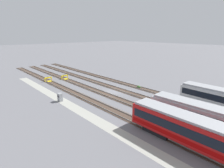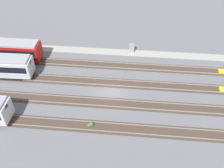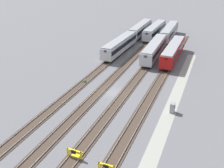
% 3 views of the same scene
% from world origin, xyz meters
% --- Properties ---
extents(ground_plane, '(400.00, 400.00, 0.00)m').
position_xyz_m(ground_plane, '(0.00, 0.00, 0.00)').
color(ground_plane, slate).
extents(service_walkway, '(54.00, 2.00, 0.01)m').
position_xyz_m(service_walkway, '(0.00, -10.85, 0.00)').
color(service_walkway, '#9E9E93').
rests_on(service_walkway, ground).
extents(rail_track_nearest, '(90.00, 2.23, 0.21)m').
position_xyz_m(rail_track_nearest, '(0.00, -6.78, 0.04)').
color(rail_track_nearest, '#47382D').
rests_on(rail_track_nearest, ground).
extents(rail_track_near_inner, '(90.00, 2.24, 0.21)m').
position_xyz_m(rail_track_near_inner, '(0.00, -2.26, 0.04)').
color(rail_track_near_inner, '#47382D').
rests_on(rail_track_near_inner, ground).
extents(rail_track_middle, '(90.00, 2.24, 0.21)m').
position_xyz_m(rail_track_middle, '(0.00, 2.26, 0.04)').
color(rail_track_middle, '#47382D').
rests_on(rail_track_middle, ground).
extents(rail_track_far_inner, '(90.00, 2.23, 0.21)m').
position_xyz_m(rail_track_far_inner, '(0.00, 6.78, 0.04)').
color(rail_track_far_inner, '#47382D').
rests_on(rail_track_far_inner, ground).
extents(subway_car_front_row_leftmost, '(18.00, 2.85, 3.70)m').
position_xyz_m(subway_car_front_row_leftmost, '(21.80, -6.80, 2.04)').
color(subway_car_front_row_leftmost, '#B71414').
rests_on(subway_car_front_row_leftmost, ground).
extents(subway_car_front_row_left_inner, '(18.07, 3.29, 3.70)m').
position_xyz_m(subway_car_front_row_left_inner, '(21.80, -2.25, 2.04)').
color(subway_car_front_row_left_inner, silver).
rests_on(subway_car_front_row_left_inner, ground).
extents(bumper_stop_nearest_track, '(1.36, 2.00, 1.22)m').
position_xyz_m(bumper_stop_nearest_track, '(-18.35, -6.78, 0.51)').
color(bumper_stop_nearest_track, yellow).
rests_on(bumper_stop_nearest_track, ground).
extents(bumper_stop_near_inner_track, '(1.35, 2.00, 1.22)m').
position_xyz_m(bumper_stop_near_inner_track, '(-17.57, -2.26, 0.51)').
color(bumper_stop_near_inner_track, yellow).
rests_on(bumper_stop_near_inner_track, ground).
extents(electrical_cabinet, '(0.90, 0.73, 1.60)m').
position_xyz_m(electrical_cabinet, '(-2.80, -11.23, 0.80)').
color(electrical_cabinet, gray).
rests_on(electrical_cabinet, ground).
extents(weed_clump, '(0.92, 0.70, 0.64)m').
position_xyz_m(weed_clump, '(1.98, 6.65, 0.24)').
color(weed_clump, '#427033').
rests_on(weed_clump, ground).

